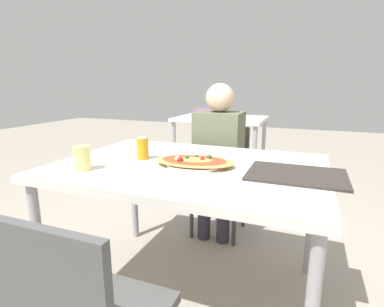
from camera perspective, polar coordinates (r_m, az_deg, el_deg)
name	(u,v)px	position (r m, az deg, el deg)	size (l,w,h in m)	color
ground_plane	(189,290)	(1.95, -0.50, -24.57)	(14.00, 14.00, 0.00)	#9E9384
dining_table	(189,176)	(1.61, -0.55, -4.23)	(1.39, 0.99, 0.78)	silver
chair_far_seated	(222,173)	(2.44, 5.69, -3.70)	(0.40, 0.40, 0.85)	#4C4C4C
person_seated	(218,150)	(2.28, 5.04, 0.76)	(0.34, 0.30, 1.20)	#2D2D38
pizza_main	(194,162)	(1.56, 0.42, -1.60)	(0.44, 0.29, 0.06)	white
soda_can	(143,148)	(1.70, -9.39, 0.97)	(0.07, 0.07, 0.12)	orange
drink_glass	(82,158)	(1.56, -20.15, -0.83)	(0.08, 0.08, 0.12)	#E0DB7F
serving_tray	(296,175)	(1.47, 19.25, -3.80)	(0.44, 0.33, 0.01)	#332D28
background_table	(218,122)	(3.85, 4.95, 6.05)	(1.10, 0.80, 0.90)	silver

